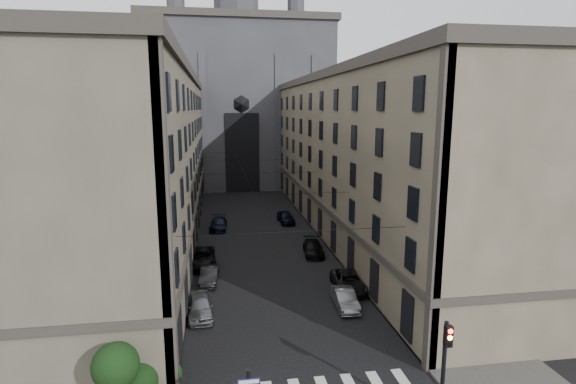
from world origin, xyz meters
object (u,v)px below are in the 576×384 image
gothic_tower (238,93)px  car_left_far (218,224)px  car_left_midnear (209,275)px  traffic_light_right (445,361)px  car_left_near (200,306)px  car_right_midfar (313,248)px  car_right_near (345,299)px  car_left_midfar (202,257)px  car_right_midnear (348,282)px  car_right_far (286,217)px

gothic_tower → car_left_far: gothic_tower is taller
car_left_midnear → traffic_light_right: bearing=-55.9°
car_left_near → car_right_midfar: 16.54m
car_left_far → car_right_near: size_ratio=1.18×
car_left_midfar → car_left_far: bearing=80.3°
car_right_near → traffic_light_right: bearing=-84.1°
car_left_midnear → car_left_far: (0.90, 17.40, 0.03)m
traffic_light_right → car_right_near: size_ratio=1.25×
car_right_near → car_left_far: bearing=112.9°
car_left_far → traffic_light_right: bearing=-70.3°
car_right_midnear → gothic_tower: bearing=99.2°
car_left_midfar → car_right_midnear: 14.48m
car_left_midnear → gothic_tower: bearing=88.8°
traffic_light_right → car_left_midfar: bearing=116.0°
car_left_midfar → car_right_midnear: bearing=-35.6°
traffic_light_right → car_right_midnear: (0.31, 16.23, -2.58)m
traffic_light_right → car_right_midfar: traffic_light_right is taller
gothic_tower → car_left_near: 62.42m
car_left_midnear → car_right_near: 12.05m
car_right_far → gothic_tower: bearing=93.7°
car_left_far → car_right_far: 8.96m
car_left_far → car_right_near: bearing=-64.6°
car_left_midnear → car_left_near: bearing=-90.5°
traffic_light_right → car_right_near: 13.34m
car_left_near → car_left_far: car_left_near is taller
car_left_near → car_left_midnear: (0.57, 6.31, -0.08)m
traffic_light_right → car_right_midnear: 16.44m
car_left_near → car_left_far: bearing=82.9°
traffic_light_right → car_left_midnear: bearing=119.4°
gothic_tower → car_right_midfar: gothic_tower is taller
car_right_far → car_right_near: bearing=-92.3°
car_right_near → car_right_far: bearing=92.9°
gothic_tower → car_left_near: gothic_tower is taller
gothic_tower → car_right_midfar: bearing=-84.0°
car_right_near → car_left_midfar: bearing=136.2°
car_right_midnear → car_right_midfar: bearing=98.8°
car_left_far → car_right_midfar: bearing=-45.6°
car_right_far → car_left_far: bearing=-170.8°
car_left_far → car_right_midfar: (9.54, -11.36, -0.02)m
car_left_midnear → car_left_far: car_left_far is taller
car_right_far → car_right_midfar: bearing=-89.9°
car_left_near → car_right_far: bearing=64.8°
gothic_tower → car_left_far: bearing=-97.2°
car_left_far → car_right_midfar: car_left_far is taller
car_left_near → car_right_midnear: (11.93, 2.94, -0.06)m
car_right_far → car_left_midnear: bearing=-119.8°
car_left_far → gothic_tower: bearing=87.2°
traffic_light_right → car_left_midfar: (-11.80, 24.17, -2.51)m
traffic_light_right → car_left_midnear: traffic_light_right is taller
gothic_tower → traffic_light_right: (5.60, -73.04, -14.51)m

